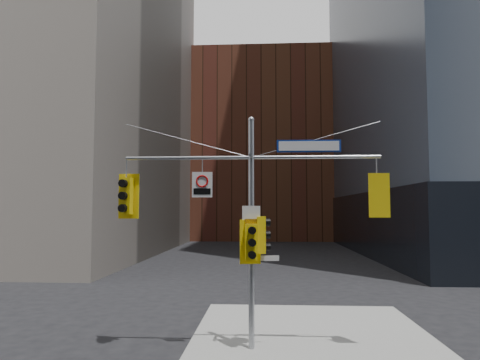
# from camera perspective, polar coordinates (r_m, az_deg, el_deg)

# --- Properties ---
(sidewalk_corner) EXTENTS (8.00, 8.00, 0.15)m
(sidewalk_corner) POSITION_cam_1_polar(r_m,az_deg,el_deg) (15.99, 9.41, -19.49)
(sidewalk_corner) COLOR gray
(sidewalk_corner) RESTS_ON ground
(brick_midrise) EXTENTS (26.00, 20.00, 28.00)m
(brick_midrise) POSITION_cam_1_polar(r_m,az_deg,el_deg) (69.99, 2.93, 3.90)
(brick_midrise) COLOR brown
(brick_midrise) RESTS_ON ground
(signal_assembly) EXTENTS (8.00, 0.80, 7.30)m
(signal_assembly) POSITION_cam_1_polar(r_m,az_deg,el_deg) (13.32, 1.52, -3.75)
(signal_assembly) COLOR #989BA0
(signal_assembly) RESTS_ON ground
(traffic_light_west_arm) EXTENTS (0.69, 0.59, 1.44)m
(traffic_light_west_arm) POSITION_cam_1_polar(r_m,az_deg,el_deg) (14.04, -14.94, -2.07)
(traffic_light_west_arm) COLOR yellow
(traffic_light_west_arm) RESTS_ON ground
(traffic_light_east_arm) EXTENTS (0.64, 0.53, 1.34)m
(traffic_light_east_arm) POSITION_cam_1_polar(r_m,az_deg,el_deg) (13.77, 17.83, -1.98)
(traffic_light_east_arm) COLOR yellow
(traffic_light_east_arm) RESTS_ON ground
(traffic_light_pole_side) EXTENTS (0.49, 0.42, 1.14)m
(traffic_light_pole_side) POSITION_cam_1_polar(r_m,az_deg,el_deg) (13.36, 2.94, -7.31)
(traffic_light_pole_side) COLOR yellow
(traffic_light_pole_side) RESTS_ON ground
(traffic_light_pole_front) EXTENTS (0.64, 0.57, 1.35)m
(traffic_light_pole_front) POSITION_cam_1_polar(r_m,az_deg,el_deg) (13.09, 1.48, -8.28)
(traffic_light_pole_front) COLOR yellow
(traffic_light_pole_front) RESTS_ON ground
(street_sign_blade) EXTENTS (1.99, 0.09, 0.39)m
(street_sign_blade) POSITION_cam_1_polar(r_m,az_deg,el_deg) (13.54, 9.16, 4.50)
(street_sign_blade) COLOR navy
(street_sign_blade) RESTS_ON ground
(regulatory_sign_arm) EXTENTS (0.64, 0.09, 0.80)m
(regulatory_sign_arm) POSITION_cam_1_polar(r_m,az_deg,el_deg) (13.47, -5.07, -0.51)
(regulatory_sign_arm) COLOR silver
(regulatory_sign_arm) RESTS_ON ground
(regulatory_sign_pole) EXTENTS (0.56, 0.07, 0.73)m
(regulatory_sign_pole) POSITION_cam_1_polar(r_m,az_deg,el_deg) (13.21, 1.50, -5.12)
(regulatory_sign_pole) COLOR silver
(regulatory_sign_pole) RESTS_ON ground
(street_blade_ew) EXTENTS (0.81, 0.11, 0.16)m
(street_blade_ew) POSITION_cam_1_polar(r_m,az_deg,el_deg) (13.41, 3.49, -10.37)
(street_blade_ew) COLOR silver
(street_blade_ew) RESTS_ON ground
(street_blade_ns) EXTENTS (0.09, 0.73, 0.15)m
(street_blade_ns) POSITION_cam_1_polar(r_m,az_deg,el_deg) (13.86, 1.59, -10.12)
(street_blade_ns) COLOR #145926
(street_blade_ns) RESTS_ON ground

